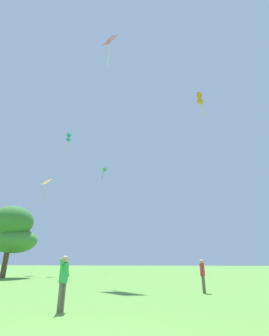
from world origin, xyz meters
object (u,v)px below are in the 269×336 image
at_px(kite_yellow_diamond, 45,186).
at_px(person_in_red_shirt, 203,273).
at_px(person_child_small, 63,277).
at_px(tree_right_cluster, 12,231).
at_px(kite_green_small, 104,170).
at_px(kite_pink_low, 109,48).
at_px(kite_orange_box, 200,99).
at_px(kite_teal_box, 68,138).

distance_m(kite_yellow_diamond, person_in_red_shirt, 31.36).
relative_size(person_child_small, tree_right_cluster, 0.22).
xyz_separation_m(kite_green_small, kite_yellow_diamond, (-5.07, -10.67, -6.31)).
xyz_separation_m(kite_green_small, person_in_red_shirt, (18.69, -27.30, -18.24)).
bearing_deg(person_in_red_shirt, tree_right_cluster, 158.85).
distance_m(kite_pink_low, kite_yellow_diamond, 22.82).
height_order(kite_orange_box, kite_yellow_diamond, kite_orange_box).
bearing_deg(kite_teal_box, person_in_red_shirt, -39.73).
xyz_separation_m(kite_green_small, tree_right_cluster, (-1.78, -19.38, -14.42)).
distance_m(kite_yellow_diamond, tree_right_cluster, 12.35).
height_order(kite_pink_low, tree_right_cluster, kite_pink_low).
bearing_deg(kite_green_small, person_in_red_shirt, -55.60).
bearing_deg(kite_green_small, kite_orange_box, -19.58).
bearing_deg(kite_green_small, tree_right_cluster, -95.25).
xyz_separation_m(kite_teal_box, person_child_small, (17.04, -24.36, -20.73)).
bearing_deg(kite_pink_low, person_child_small, -68.90).
relative_size(person_child_small, person_in_red_shirt, 1.03).
bearing_deg(person_child_small, kite_green_small, 113.09).
relative_size(kite_teal_box, kite_orange_box, 0.81).
bearing_deg(tree_right_cluster, kite_teal_box, 94.45).
bearing_deg(kite_green_small, kite_teal_box, -104.73).
xyz_separation_m(kite_teal_box, kite_pink_low, (11.58, -10.20, 6.57)).
bearing_deg(kite_teal_box, kite_orange_box, 6.31).
relative_size(kite_yellow_diamond, tree_right_cluster, 1.91).
bearing_deg(tree_right_cluster, person_in_red_shirt, -21.15).
relative_size(kite_teal_box, kite_yellow_diamond, 1.58).
xyz_separation_m(kite_yellow_diamond, person_in_red_shirt, (23.76, -16.63, -11.93)).
distance_m(kite_orange_box, person_child_small, 37.70).
distance_m(kite_teal_box, kite_pink_low, 16.77).
distance_m(kite_pink_low, kite_orange_box, 16.91).
xyz_separation_m(kite_orange_box, kite_yellow_diamond, (-25.18, -3.52, -13.93)).
distance_m(kite_pink_low, person_in_red_shirt, 29.92).
xyz_separation_m(person_child_small, tree_right_cluster, (-16.29, 14.64, 3.80)).
relative_size(kite_orange_box, person_child_small, 16.69).
xyz_separation_m(kite_pink_low, person_in_red_shirt, (9.65, -7.44, -27.33)).
distance_m(kite_green_small, kite_yellow_diamond, 13.39).
bearing_deg(kite_orange_box, kite_pink_low, -131.07).
bearing_deg(person_child_small, person_in_red_shirt, 58.09).
bearing_deg(kite_yellow_diamond, kite_pink_low, -33.07).
xyz_separation_m(kite_orange_box, tree_right_cluster, (-21.89, -12.23, -22.04)).
bearing_deg(person_in_red_shirt, kite_pink_low, 142.36).
xyz_separation_m(kite_pink_low, kite_orange_box, (11.07, 12.70, -1.46)).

